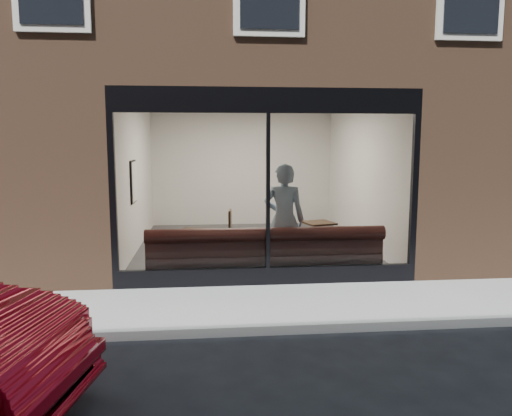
{
  "coord_description": "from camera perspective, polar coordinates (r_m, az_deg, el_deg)",
  "views": [
    {
      "loc": [
        -0.97,
        -5.9,
        2.38
      ],
      "look_at": [
        -0.16,
        2.4,
        1.24
      ],
      "focal_mm": 35.0,
      "sensor_mm": 36.0,
      "label": 1
    }
  ],
  "objects": [
    {
      "name": "host_building_pier_right",
      "position": [
        14.7,
        13.2,
        4.55
      ],
      "size": [
        2.5,
        12.0,
        3.2
      ],
      "primitive_type": "cube",
      "color": "brown",
      "rests_on": "ground"
    },
    {
      "name": "sidewalk_near",
      "position": [
        7.36,
        2.34,
        -11.04
      ],
      "size": [
        40.0,
        2.0,
        0.01
      ],
      "primitive_type": "cube",
      "color": "gray",
      "rests_on": "ground"
    },
    {
      "name": "cafe_wall_left",
      "position": [
        11.03,
        -13.52,
        3.52
      ],
      "size": [
        0.0,
        6.0,
        6.0
      ],
      "primitive_type": "plane",
      "rotation": [
        1.57,
        0.0,
        1.57
      ],
      "color": "silver",
      "rests_on": "ground"
    },
    {
      "name": "cafe_wall_back",
      "position": [
        13.94,
        -1.59,
        4.58
      ],
      "size": [
        5.0,
        0.0,
        5.0
      ],
      "primitive_type": "plane",
      "rotation": [
        1.57,
        0.0,
        0.0
      ],
      "color": "silver",
      "rests_on": "ground"
    },
    {
      "name": "host_building_pier_left",
      "position": [
        14.19,
        -16.92,
        4.31
      ],
      "size": [
        2.5,
        12.0,
        3.2
      ],
      "primitive_type": "cube",
      "color": "brown",
      "rests_on": "ground"
    },
    {
      "name": "banquette",
      "position": [
        8.67,
        1.02,
        -6.6
      ],
      "size": [
        4.0,
        0.55,
        0.45
      ],
      "primitive_type": "cube",
      "color": "#3C1C16",
      "rests_on": "cafe_floor"
    },
    {
      "name": "kerb_near",
      "position": [
        6.36,
        3.68,
        -13.61
      ],
      "size": [
        40.0,
        0.1,
        0.12
      ],
      "primitive_type": "cube",
      "color": "gray",
      "rests_on": "ground"
    },
    {
      "name": "storefront_glass",
      "position": [
        8.02,
        1.4,
        1.84
      ],
      "size": [
        4.8,
        0.0,
        4.8
      ],
      "primitive_type": "plane",
      "rotation": [
        1.57,
        0.0,
        0.0
      ],
      "color": "white",
      "rests_on": "storefront_kick"
    },
    {
      "name": "person",
      "position": [
        8.83,
        3.22,
        -1.3
      ],
      "size": [
        0.82,
        0.65,
        1.97
      ],
      "primitive_type": "imported",
      "rotation": [
        0.0,
        0.0,
        2.86
      ],
      "color": "#88A2B6",
      "rests_on": "cafe_floor"
    },
    {
      "name": "storefront_mullion",
      "position": [
        8.05,
        1.37,
        1.87
      ],
      "size": [
        0.06,
        0.1,
        2.5
      ],
      "primitive_type": "cube",
      "color": "black",
      "rests_on": "storefront_kick"
    },
    {
      "name": "cafe_chair_left",
      "position": [
        10.4,
        -4.02,
        -4.1
      ],
      "size": [
        0.46,
        0.46,
        0.04
      ],
      "primitive_type": "cube",
      "rotation": [
        0.0,
        0.0,
        3.03
      ],
      "color": "black",
      "rests_on": "cafe_floor"
    },
    {
      "name": "cafe_floor",
      "position": [
        11.19,
        -0.49,
        -4.38
      ],
      "size": [
        6.0,
        6.0,
        0.0
      ],
      "primitive_type": "plane",
      "color": "#2D2D30",
      "rests_on": "ground"
    },
    {
      "name": "cafe_table_right",
      "position": [
        10.01,
        7.21,
        -1.7
      ],
      "size": [
        0.68,
        0.68,
        0.04
      ],
      "primitive_type": "cube",
      "rotation": [
        0.0,
        0.0,
        0.27
      ],
      "color": "black",
      "rests_on": "cafe_floor"
    },
    {
      "name": "cafe_ceiling",
      "position": [
        10.97,
        -0.5,
        12.03
      ],
      "size": [
        6.0,
        6.0,
        0.0
      ],
      "primitive_type": "plane",
      "rotation": [
        3.14,
        0.0,
        0.0
      ],
      "color": "white",
      "rests_on": "host_building_upper"
    },
    {
      "name": "storefront_kick",
      "position": [
        8.31,
        1.34,
        -7.78
      ],
      "size": [
        5.0,
        0.1,
        0.3
      ],
      "primitive_type": "cube",
      "color": "black",
      "rests_on": "ground"
    },
    {
      "name": "cafe_wall_right",
      "position": [
        11.46,
        12.03,
        3.72
      ],
      "size": [
        0.0,
        6.0,
        6.0
      ],
      "primitive_type": "plane",
      "rotation": [
        1.57,
        0.0,
        -1.57
      ],
      "color": "silver",
      "rests_on": "ground"
    },
    {
      "name": "ground",
      "position": [
        6.43,
        3.6,
        -13.95
      ],
      "size": [
        120.0,
        120.0,
        0.0
      ],
      "primitive_type": "plane",
      "color": "black",
      "rests_on": "ground"
    },
    {
      "name": "storefront_header",
      "position": [
        8.03,
        1.41,
        12.21
      ],
      "size": [
        5.0,
        0.1,
        0.4
      ],
      "primitive_type": "cube",
      "color": "black",
      "rests_on": "host_building_upper"
    },
    {
      "name": "wall_poster",
      "position": [
        10.42,
        -13.75,
        2.95
      ],
      "size": [
        0.02,
        0.6,
        0.8
      ],
      "primitive_type": "cube",
      "color": "white",
      "rests_on": "cafe_wall_left"
    },
    {
      "name": "cafe_table_left",
      "position": [
        9.05,
        -6.88,
        -2.71
      ],
      "size": [
        0.78,
        0.78,
        0.04
      ],
      "primitive_type": "cube",
      "rotation": [
        0.0,
        0.0,
        -0.29
      ],
      "color": "black",
      "rests_on": "cafe_floor"
    },
    {
      "name": "host_building_backfill",
      "position": [
        16.94,
        -2.3,
        5.15
      ],
      "size": [
        5.0,
        6.0,
        3.2
      ],
      "primitive_type": "cube",
      "color": "brown",
      "rests_on": "ground"
    }
  ]
}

